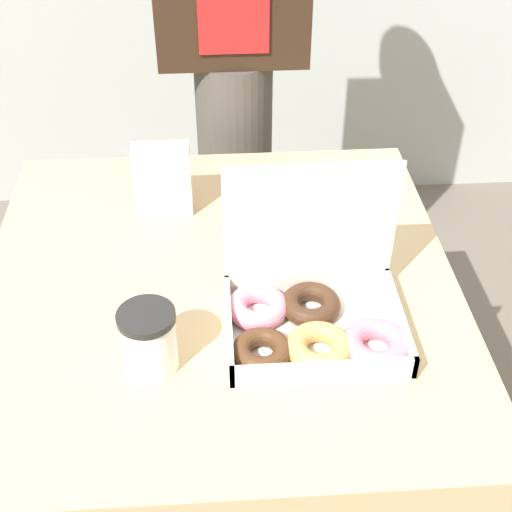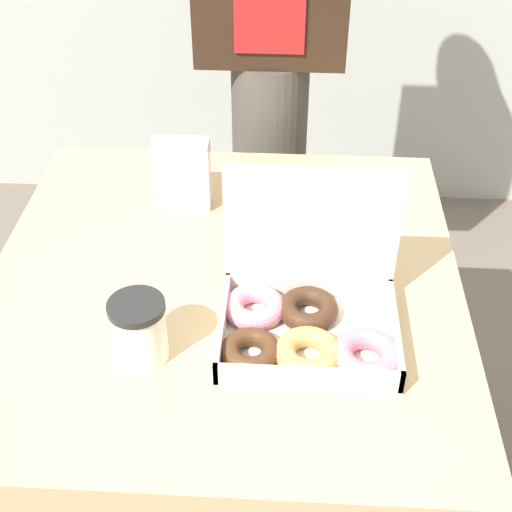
{
  "view_description": "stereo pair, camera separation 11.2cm",
  "coord_description": "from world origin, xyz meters",
  "px_view_note": "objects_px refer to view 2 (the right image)",
  "views": [
    {
      "loc": [
        0.0,
        -0.98,
        1.58
      ],
      "look_at": [
        0.06,
        -0.1,
        0.89
      ],
      "focal_mm": 50.0,
      "sensor_mm": 36.0,
      "label": 1
    },
    {
      "loc": [
        0.12,
        -0.98,
        1.58
      ],
      "look_at": [
        0.06,
        -0.1,
        0.89
      ],
      "focal_mm": 50.0,
      "sensor_mm": 36.0,
      "label": 2
    }
  ],
  "objects_px": {
    "coffee_cup": "(139,330)",
    "person_customer": "(271,39)",
    "napkin_holder": "(182,174)",
    "donut_box": "(304,320)"
  },
  "relations": [
    {
      "from": "coffee_cup",
      "to": "napkin_holder",
      "type": "height_order",
      "value": "napkin_holder"
    },
    {
      "from": "donut_box",
      "to": "napkin_holder",
      "type": "distance_m",
      "value": 0.45
    },
    {
      "from": "coffee_cup",
      "to": "person_customer",
      "type": "distance_m",
      "value": 0.86
    },
    {
      "from": "donut_box",
      "to": "coffee_cup",
      "type": "relative_size",
      "value": 2.89
    },
    {
      "from": "coffee_cup",
      "to": "napkin_holder",
      "type": "relative_size",
      "value": 0.74
    },
    {
      "from": "coffee_cup",
      "to": "napkin_holder",
      "type": "xyz_separation_m",
      "value": [
        0.01,
        0.43,
        0.02
      ]
    },
    {
      "from": "coffee_cup",
      "to": "napkin_holder",
      "type": "bearing_deg",
      "value": 88.94
    },
    {
      "from": "donut_box",
      "to": "napkin_holder",
      "type": "height_order",
      "value": "donut_box"
    },
    {
      "from": "person_customer",
      "to": "donut_box",
      "type": "bearing_deg",
      "value": -83.45
    },
    {
      "from": "coffee_cup",
      "to": "person_customer",
      "type": "bearing_deg",
      "value": 78.79
    }
  ]
}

